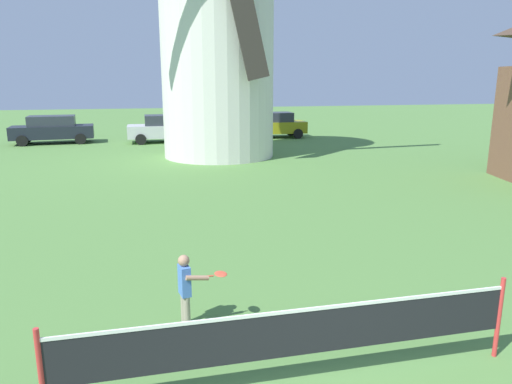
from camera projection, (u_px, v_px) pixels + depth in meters
name	position (u px, v px, depth m)	size (l,w,h in m)	color
windmill	(217.00, 13.00, 21.12)	(10.78, 5.84, 14.25)	silver
tennis_net	(296.00, 333.00, 5.48)	(5.55, 0.06, 1.10)	red
player_far	(187.00, 286.00, 6.86)	(0.72, 0.37, 1.11)	#9E937F
stray_ball	(487.00, 313.00, 7.14)	(0.23, 0.23, 0.23)	#4CB259
parked_car_black	(52.00, 129.00, 26.85)	(4.50, 2.13, 1.56)	#1E232D
parked_car_silver	(167.00, 128.00, 27.42)	(4.49, 1.89, 1.56)	silver
parked_car_mustard	(274.00, 125.00, 29.59)	(3.89, 1.97, 1.56)	#999919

